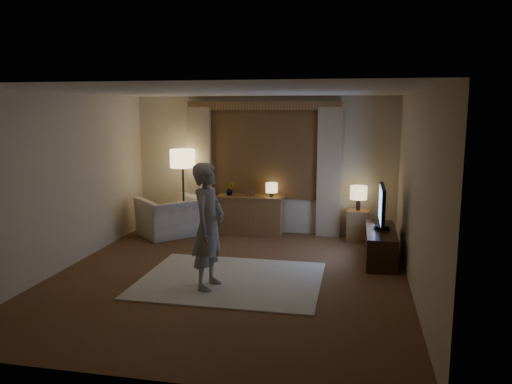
% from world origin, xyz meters
% --- Properties ---
extents(room, '(5.04, 5.54, 2.64)m').
position_xyz_m(room, '(0.00, 0.50, 1.33)').
color(room, brown).
rests_on(room, ground).
extents(rug, '(2.50, 2.00, 0.02)m').
position_xyz_m(rug, '(0.07, -0.10, 0.01)').
color(rug, beige).
rests_on(rug, floor).
extents(sideboard, '(1.20, 0.40, 0.70)m').
position_xyz_m(sideboard, '(-0.20, 2.50, 0.35)').
color(sideboard, brown).
rests_on(sideboard, floor).
extents(picture_frame, '(0.16, 0.02, 0.20)m').
position_xyz_m(picture_frame, '(-0.20, 2.50, 0.80)').
color(picture_frame, brown).
rests_on(picture_frame, sideboard).
extents(plant, '(0.17, 0.13, 0.30)m').
position_xyz_m(plant, '(-0.60, 2.50, 0.85)').
color(plant, '#999999').
rests_on(plant, sideboard).
extents(table_lamp_sideboard, '(0.22, 0.22, 0.30)m').
position_xyz_m(table_lamp_sideboard, '(0.20, 2.50, 0.90)').
color(table_lamp_sideboard, black).
rests_on(table_lamp_sideboard, sideboard).
extents(floor_lamp, '(0.47, 0.47, 1.61)m').
position_xyz_m(floor_lamp, '(-1.49, 2.35, 1.35)').
color(floor_lamp, black).
rests_on(floor_lamp, floor).
extents(armchair, '(1.47, 1.48, 0.72)m').
position_xyz_m(armchair, '(-1.64, 2.10, 0.36)').
color(armchair, beige).
rests_on(armchair, floor).
extents(side_table, '(0.40, 0.40, 0.56)m').
position_xyz_m(side_table, '(1.79, 2.45, 0.28)').
color(side_table, brown).
rests_on(side_table, floor).
extents(table_lamp_side, '(0.30, 0.30, 0.44)m').
position_xyz_m(table_lamp_side, '(1.79, 2.45, 0.87)').
color(table_lamp_side, black).
rests_on(table_lamp_side, side_table).
extents(tv_stand, '(0.45, 1.40, 0.50)m').
position_xyz_m(tv_stand, '(2.15, 1.27, 0.25)').
color(tv_stand, black).
rests_on(tv_stand, floor).
extents(tv, '(0.23, 0.96, 0.69)m').
position_xyz_m(tv, '(2.15, 1.27, 0.88)').
color(tv, black).
rests_on(tv, tv_stand).
extents(person, '(0.48, 0.66, 1.67)m').
position_xyz_m(person, '(-0.14, -0.44, 0.85)').
color(person, gray).
rests_on(person, rug).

